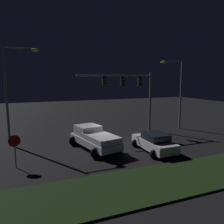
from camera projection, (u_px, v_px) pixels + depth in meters
ground_plane at (109, 145)px, 19.37m from camera, size 80.00×80.00×0.00m
grass_median at (157, 182)px, 12.43m from camera, size 21.93×4.07×0.10m
pickup_truck at (94, 137)px, 18.33m from camera, size 3.66×5.71×1.80m
car_sedan at (154, 142)px, 17.72m from camera, size 2.50×4.41×1.51m
traffic_signal_gantry at (130, 87)px, 23.12m from camera, size 8.32×0.56×6.50m
street_lamp_left at (13, 84)px, 18.78m from camera, size 2.94×0.44×8.50m
street_lamp_right at (177, 86)px, 24.99m from camera, size 2.94×0.44×7.82m
stop_sign at (15, 145)px, 14.21m from camera, size 0.76×0.08×2.23m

